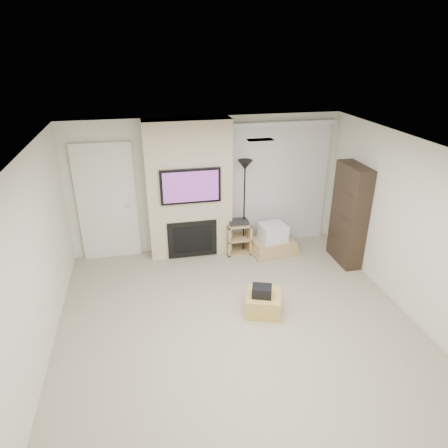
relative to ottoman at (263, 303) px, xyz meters
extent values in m
cube|color=tan|center=(-0.44, -0.48, -0.15)|extent=(5.00, 5.50, 0.00)
cube|color=white|center=(-0.44, -0.48, 2.35)|extent=(5.00, 5.50, 0.00)
cube|color=beige|center=(-0.44, 2.27, 1.10)|extent=(5.00, 0.00, 2.50)
cube|color=beige|center=(-2.94, -0.48, 1.10)|extent=(0.00, 5.50, 2.50)
cube|color=beige|center=(2.06, -0.48, 1.10)|extent=(0.00, 5.50, 2.50)
cube|color=silver|center=(-0.04, 0.32, 2.35)|extent=(0.35, 0.18, 0.01)
cube|color=gold|center=(0.00, 0.00, 0.00)|extent=(0.64, 0.64, 0.30)
cube|color=black|center=(-0.04, -0.03, 0.23)|extent=(0.34, 0.30, 0.16)
cube|color=beige|center=(-0.79, 2.07, 1.10)|extent=(1.50, 0.40, 2.50)
cube|color=black|center=(-0.79, 1.84, 1.25)|extent=(1.05, 0.06, 0.62)
cube|color=#52225A|center=(-0.79, 1.81, 1.25)|extent=(0.96, 0.00, 0.54)
cube|color=black|center=(-0.79, 1.86, 0.22)|extent=(0.90, 0.04, 0.70)
cube|color=black|center=(-0.79, 1.84, 0.22)|extent=(0.70, 0.02, 0.50)
cube|color=silver|center=(-2.24, 2.23, 0.92)|extent=(1.02, 0.08, 2.14)
cube|color=#BCB9A3|center=(-2.24, 2.24, 0.87)|extent=(0.90, 0.05, 2.05)
cylinder|color=silver|center=(-1.90, 2.19, 0.85)|extent=(0.07, 0.06, 0.07)
cube|color=silver|center=(0.96, 2.21, 2.18)|extent=(1.98, 0.10, 0.08)
cube|color=silver|center=(0.96, 2.22, 0.99)|extent=(1.90, 0.03, 2.29)
cylinder|color=black|center=(0.19, 1.92, -0.14)|extent=(0.26, 0.26, 0.03)
cylinder|color=black|center=(0.19, 1.92, 0.70)|extent=(0.03, 0.03, 1.66)
cone|color=black|center=(0.19, 1.92, 1.55)|extent=(0.26, 0.26, 0.17)
cube|color=tan|center=(-0.13, 1.88, 0.15)|extent=(0.04, 0.38, 0.60)
cube|color=tan|center=(0.28, 1.88, 0.15)|extent=(0.04, 0.38, 0.60)
cube|color=tan|center=(0.07, 1.88, -0.14)|extent=(0.45, 0.38, 0.03)
cube|color=tan|center=(0.07, 1.88, 0.15)|extent=(0.45, 0.38, 0.03)
cube|color=tan|center=(0.07, 1.88, 0.43)|extent=(0.45, 0.38, 0.03)
cube|color=black|center=(0.07, 1.88, 0.48)|extent=(0.35, 0.25, 0.06)
cube|color=tan|center=(0.71, 1.75, -0.10)|extent=(0.93, 0.76, 0.09)
cube|color=tan|center=(0.71, 1.75, -0.02)|extent=(0.89, 0.71, 0.08)
cube|color=tan|center=(0.71, 1.75, 0.07)|extent=(0.84, 0.66, 0.08)
cube|color=silver|center=(0.71, 1.75, 0.26)|extent=(0.52, 0.48, 0.31)
cube|color=black|center=(1.90, 1.18, 0.75)|extent=(0.30, 0.80, 1.80)
cube|color=black|center=(1.88, 1.18, 0.30)|extent=(0.26, 0.72, 0.02)
cube|color=black|center=(1.88, 1.18, 0.75)|extent=(0.26, 0.72, 0.02)
cube|color=black|center=(1.88, 1.18, 1.20)|extent=(0.26, 0.72, 0.02)
camera|label=1|loc=(-1.58, -4.65, 3.51)|focal=32.00mm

